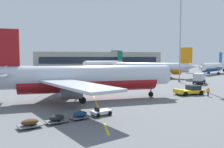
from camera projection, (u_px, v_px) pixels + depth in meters
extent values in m
plane|color=slate|center=(167.00, 85.00, 63.81)|extent=(400.00, 400.00, 0.00)
cube|color=yellow|center=(106.00, 129.00, 23.47)|extent=(0.24, 4.00, 0.01)
cube|color=yellow|center=(101.00, 114.00, 29.91)|extent=(0.24, 4.00, 0.01)
cube|color=yellow|center=(97.00, 104.00, 36.67)|extent=(0.24, 4.00, 0.01)
cube|color=yellow|center=(94.00, 96.00, 43.70)|extent=(0.24, 4.00, 0.01)
cube|color=yellow|center=(92.00, 92.00, 50.25)|extent=(0.24, 4.00, 0.01)
cube|color=yellow|center=(91.00, 88.00, 56.57)|extent=(0.24, 4.00, 0.01)
cube|color=yellow|center=(90.00, 85.00, 62.23)|extent=(0.24, 4.00, 0.01)
cube|color=yellow|center=(89.00, 83.00, 67.68)|extent=(0.24, 4.00, 0.01)
cube|color=yellow|center=(88.00, 81.00, 74.41)|extent=(0.24, 4.00, 0.01)
cube|color=yellow|center=(87.00, 79.00, 81.78)|extent=(0.24, 4.00, 0.01)
cube|color=yellow|center=(87.00, 78.00, 88.29)|extent=(0.24, 4.00, 0.01)
cube|color=yellow|center=(86.00, 76.00, 94.33)|extent=(0.24, 4.00, 0.01)
cube|color=yellow|center=(86.00, 75.00, 100.47)|extent=(0.24, 4.00, 0.01)
cube|color=yellow|center=(85.00, 74.00, 106.17)|extent=(0.24, 4.00, 0.01)
cube|color=#B21414|center=(94.00, 97.00, 42.86)|extent=(8.00, 0.40, 0.01)
cylinder|color=silver|center=(91.00, 76.00, 39.87)|extent=(30.33, 8.12, 3.80)
cylinder|color=maroon|center=(91.00, 82.00, 39.94)|extent=(24.75, 7.01, 3.50)
cone|color=silver|center=(165.00, 74.00, 44.17)|extent=(4.00, 4.19, 3.72)
cube|color=#192333|center=(161.00, 71.00, 43.83)|extent=(2.00, 3.05, 0.60)
cube|color=maroon|center=(5.00, 48.00, 35.53)|extent=(4.41, 0.99, 6.00)
cube|color=silver|center=(4.00, 72.00, 38.67)|extent=(4.09, 6.80, 0.24)
cube|color=#B7BCC6|center=(65.00, 76.00, 46.89)|extent=(7.94, 17.60, 0.36)
cube|color=#B7BCC6|center=(75.00, 85.00, 30.64)|extent=(12.13, 17.29, 0.36)
cylinder|color=#4C4F54|center=(65.00, 84.00, 44.08)|extent=(3.47, 2.54, 2.10)
cylinder|color=black|center=(73.00, 84.00, 44.53)|extent=(0.38, 1.78, 1.79)
cylinder|color=#4C4F54|center=(71.00, 92.00, 33.56)|extent=(3.47, 2.54, 2.10)
cylinder|color=black|center=(82.00, 92.00, 34.02)|extent=(0.38, 1.78, 1.79)
cylinder|color=gray|center=(151.00, 87.00, 43.44)|extent=(0.28, 0.28, 2.67)
cylinder|color=black|center=(151.00, 94.00, 43.53)|extent=(1.02, 0.42, 0.99)
cylinder|color=gray|center=(78.00, 88.00, 41.95)|extent=(0.28, 0.28, 2.61)
cylinder|color=black|center=(78.00, 95.00, 42.37)|extent=(1.14, 0.51, 1.10)
cylinder|color=black|center=(78.00, 95.00, 41.70)|extent=(1.14, 0.51, 1.10)
cylinder|color=gray|center=(82.00, 92.00, 36.98)|extent=(0.28, 0.28, 2.61)
cylinder|color=black|center=(82.00, 100.00, 37.40)|extent=(1.14, 0.51, 1.10)
cylinder|color=black|center=(83.00, 100.00, 36.73)|extent=(1.14, 0.51, 1.10)
cube|color=yellow|center=(189.00, 91.00, 46.00)|extent=(6.42, 3.87, 0.60)
cube|color=#192333|center=(193.00, 87.00, 46.30)|extent=(2.75, 2.54, 0.90)
cube|color=yellow|center=(178.00, 90.00, 45.12)|extent=(1.16, 2.61, 0.24)
sphere|color=orange|center=(193.00, 85.00, 46.27)|extent=(0.16, 0.16, 0.16)
cylinder|color=black|center=(185.00, 94.00, 44.08)|extent=(0.96, 0.56, 0.90)
cylinder|color=black|center=(177.00, 92.00, 46.72)|extent=(0.96, 0.56, 0.90)
cylinder|color=black|center=(201.00, 93.00, 45.32)|extent=(0.96, 0.56, 0.90)
cylinder|color=black|center=(192.00, 91.00, 47.97)|extent=(0.96, 0.56, 0.90)
cylinder|color=white|center=(212.00, 66.00, 106.99)|extent=(22.73, 19.56, 3.37)
cylinder|color=#0F479E|center=(212.00, 68.00, 107.05)|extent=(18.73, 16.20, 3.10)
cone|color=white|center=(202.00, 67.00, 97.13)|extent=(4.49, 4.52, 3.30)
cone|color=white|center=(221.00, 65.00, 117.28)|extent=(4.69, 4.58, 2.86)
cube|color=#192333|center=(203.00, 66.00, 97.78)|extent=(2.70, 2.85, 0.53)
cube|color=#0F479E|center=(221.00, 57.00, 115.87)|extent=(3.21, 2.73, 5.32)
cube|color=white|center=(215.00, 64.00, 118.48)|extent=(5.80, 6.18, 0.21)
cube|color=#B7BCC6|center=(200.00, 67.00, 114.67)|extent=(15.09, 11.45, 0.32)
cylinder|color=#4C4F54|center=(205.00, 69.00, 113.07)|extent=(3.37, 3.24, 1.86)
cylinder|color=black|center=(204.00, 69.00, 112.03)|extent=(1.09, 1.29, 1.58)
cylinder|color=gray|center=(204.00, 72.00, 99.34)|extent=(0.25, 0.25, 2.36)
cylinder|color=black|center=(204.00, 74.00, 99.42)|extent=(0.83, 0.75, 0.88)
cylinder|color=gray|center=(219.00, 71.00, 106.90)|extent=(0.25, 0.25, 2.31)
cylinder|color=black|center=(219.00, 73.00, 106.78)|extent=(0.95, 0.86, 0.97)
cylinder|color=black|center=(218.00, 73.00, 107.19)|extent=(0.95, 0.86, 0.97)
cylinder|color=gray|center=(209.00, 71.00, 109.99)|extent=(0.25, 0.25, 2.31)
cylinder|color=black|center=(209.00, 73.00, 109.86)|extent=(0.95, 0.86, 0.97)
cylinder|color=black|center=(208.00, 73.00, 110.28)|extent=(0.95, 0.86, 0.97)
cylinder|color=silver|center=(151.00, 67.00, 87.61)|extent=(26.26, 18.12, 3.61)
cylinder|color=orange|center=(151.00, 70.00, 87.68)|extent=(21.58, 15.08, 3.33)
cone|color=silver|center=(117.00, 67.00, 93.28)|extent=(4.69, 4.76, 3.54)
cone|color=silver|center=(191.00, 67.00, 81.65)|extent=(5.01, 4.71, 3.07)
cube|color=#192333|center=(119.00, 65.00, 92.84)|extent=(2.72, 3.11, 0.57)
cube|color=orange|center=(186.00, 55.00, 82.03)|extent=(3.74, 2.49, 5.71)
cube|color=silver|center=(187.00, 66.00, 79.24)|extent=(5.79, 6.78, 0.23)
cube|color=silver|center=(189.00, 66.00, 84.82)|extent=(5.79, 6.78, 0.23)
cube|color=#B7BCC6|center=(156.00, 69.00, 78.74)|extent=(15.44, 13.73, 0.34)
cube|color=#B7BCC6|center=(164.00, 68.00, 93.55)|extent=(7.93, 16.78, 0.34)
cylinder|color=#4C4F54|center=(158.00, 73.00, 81.39)|extent=(3.64, 3.30, 2.00)
cylinder|color=black|center=(154.00, 73.00, 81.99)|extent=(0.99, 1.50, 1.70)
cylinder|color=#4C4F54|center=(163.00, 71.00, 90.98)|extent=(3.64, 3.30, 2.00)
cylinder|color=black|center=(159.00, 71.00, 91.58)|extent=(0.99, 1.50, 1.70)
cylinder|color=gray|center=(124.00, 73.00, 92.25)|extent=(0.27, 0.27, 2.54)
cylinder|color=black|center=(124.00, 76.00, 92.34)|extent=(0.94, 0.72, 0.94)
cylinder|color=gray|center=(154.00, 74.00, 84.75)|extent=(0.27, 0.27, 2.48)
cylinder|color=black|center=(154.00, 77.00, 84.53)|extent=(1.07, 0.83, 1.05)
cylinder|color=black|center=(154.00, 77.00, 85.14)|extent=(1.07, 0.83, 1.05)
cylinder|color=gray|center=(157.00, 73.00, 89.28)|extent=(0.27, 0.27, 2.48)
cylinder|color=black|center=(156.00, 76.00, 89.06)|extent=(1.07, 0.83, 1.05)
cylinder|color=black|center=(157.00, 76.00, 89.67)|extent=(1.07, 0.83, 1.05)
cylinder|color=white|center=(105.00, 64.00, 129.66)|extent=(25.84, 23.12, 3.89)
cylinder|color=#0F604C|center=(105.00, 66.00, 129.73)|extent=(21.31, 19.13, 3.58)
cone|color=white|center=(85.00, 65.00, 118.02)|extent=(5.21, 5.23, 3.81)
cone|color=white|center=(122.00, 63.00, 141.81)|extent=(5.42, 5.32, 3.31)
cube|color=#192333|center=(87.00, 63.00, 118.78)|extent=(3.15, 3.28, 0.61)
cube|color=#0F604C|center=(120.00, 56.00, 140.15)|extent=(3.65, 3.23, 6.14)
cube|color=white|center=(125.00, 62.00, 138.85)|extent=(6.77, 7.10, 0.25)
cube|color=white|center=(117.00, 62.00, 143.12)|extent=(6.77, 7.10, 0.25)
cube|color=#B7BCC6|center=(121.00, 65.00, 127.10)|extent=(10.98, 17.99, 0.37)
cube|color=#B7BCC6|center=(99.00, 64.00, 138.44)|extent=(17.55, 12.92, 0.37)
cylinder|color=#4C4F54|center=(117.00, 67.00, 129.32)|extent=(3.88, 3.77, 2.15)
cylinder|color=black|center=(115.00, 68.00, 128.08)|extent=(1.29, 1.46, 1.83)
cylinder|color=#4C4F54|center=(103.00, 67.00, 136.65)|extent=(3.88, 3.77, 2.15)
cylinder|color=black|center=(101.00, 67.00, 135.42)|extent=(1.29, 1.46, 1.83)
cylinder|color=gray|center=(90.00, 69.00, 120.62)|extent=(0.29, 0.29, 2.73)
cylinder|color=black|center=(90.00, 72.00, 120.72)|extent=(0.95, 0.88, 1.01)
cylinder|color=gray|center=(110.00, 68.00, 129.64)|extent=(0.29, 0.29, 2.67)
cylinder|color=black|center=(111.00, 71.00, 129.50)|extent=(1.09, 1.01, 1.13)
cylinder|color=black|center=(110.00, 71.00, 129.97)|extent=(1.09, 1.01, 1.13)
cylinder|color=gray|center=(104.00, 68.00, 133.11)|extent=(0.29, 0.29, 2.67)
cylinder|color=black|center=(104.00, 70.00, 132.97)|extent=(1.09, 1.01, 1.13)
cylinder|color=black|center=(103.00, 70.00, 133.44)|extent=(1.09, 1.01, 1.13)
cube|color=black|center=(21.00, 84.00, 59.28)|extent=(3.05, 7.20, 0.60)
cube|color=maroon|center=(17.00, 82.00, 56.92)|extent=(2.52, 2.59, 1.10)
cube|color=#192333|center=(15.00, 82.00, 55.77)|extent=(1.92, 0.24, 0.64)
cube|color=#B7BCC6|center=(22.00, 78.00, 60.16)|extent=(2.84, 4.97, 2.10)
cylinder|color=black|center=(22.00, 86.00, 57.12)|extent=(0.37, 0.98, 0.96)
cylinder|color=black|center=(13.00, 86.00, 57.00)|extent=(0.37, 0.98, 0.96)
cylinder|color=black|center=(28.00, 84.00, 61.59)|extent=(0.37, 0.98, 0.96)
cylinder|color=black|center=(19.00, 84.00, 61.47)|extent=(0.37, 0.98, 0.96)
cube|color=black|center=(199.00, 81.00, 66.30)|extent=(6.34, 6.91, 0.60)
cube|color=silver|center=(201.00, 78.00, 68.21)|extent=(3.29, 3.30, 1.10)
cube|color=#192333|center=(201.00, 77.00, 69.18)|extent=(1.51, 1.28, 0.64)
cube|color=#B7BCC6|center=(199.00, 77.00, 65.38)|extent=(4.90, 5.19, 2.10)
cylinder|color=black|center=(196.00, 81.00, 68.85)|extent=(0.83, 0.92, 0.96)
cylinder|color=black|center=(205.00, 82.00, 67.59)|extent=(0.83, 0.92, 0.96)
cylinder|color=black|center=(193.00, 83.00, 65.04)|extent=(0.83, 0.92, 0.96)
cylinder|color=black|center=(202.00, 83.00, 63.79)|extent=(0.83, 0.92, 0.96)
cube|color=silver|center=(101.00, 112.00, 29.07)|extent=(2.95, 2.44, 0.44)
cube|color=black|center=(97.00, 110.00, 28.66)|extent=(0.62, 1.05, 0.56)
cylinder|color=black|center=(104.00, 111.00, 30.18)|extent=(0.58, 0.42, 0.56)
cylinder|color=black|center=(110.00, 113.00, 29.05)|extent=(0.58, 0.42, 0.56)
cylinder|color=black|center=(92.00, 113.00, 29.11)|extent=(0.58, 0.42, 0.56)
cylinder|color=black|center=(98.00, 115.00, 27.98)|extent=(0.58, 0.42, 0.56)
cube|color=slate|center=(80.00, 117.00, 27.27)|extent=(2.82, 2.44, 0.12)
ellipsoid|color=navy|center=(80.00, 114.00, 27.24)|extent=(2.17, 1.91, 0.64)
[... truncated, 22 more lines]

